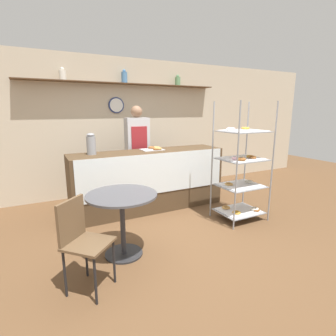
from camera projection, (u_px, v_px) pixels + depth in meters
ground_plane at (180, 234)px, 3.67m from camera, size 14.00×14.00×0.00m
back_wall at (125, 126)px, 5.38m from camera, size 10.00×0.30×2.70m
display_counter at (149, 180)px, 4.50m from camera, size 2.61×0.63×1.02m
pastry_rack at (241, 171)px, 4.02m from camera, size 0.71×0.59×1.82m
person_worker at (138, 149)px, 4.87m from camera, size 0.43×0.23×1.77m
cafe_table at (122, 209)px, 3.02m from camera, size 0.81×0.81×0.76m
cafe_chair at (81, 235)px, 2.44m from camera, size 0.54×0.54×0.89m
coffee_carafe at (91, 144)px, 4.02m from camera, size 0.14×0.14×0.33m
donut_tray_counter at (155, 149)px, 4.50m from camera, size 0.37×0.30×0.05m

